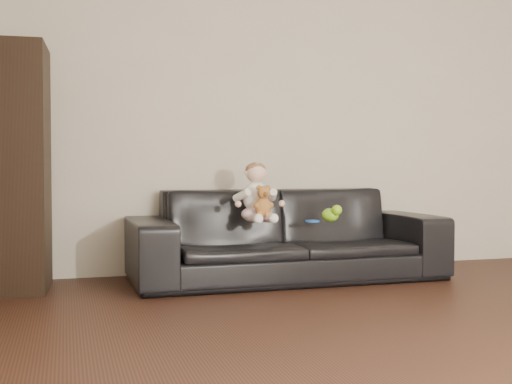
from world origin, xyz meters
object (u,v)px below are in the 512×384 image
object	(u,v)px
baby	(256,196)
teddy_bear	(263,202)
toy_green	(330,215)
toy_rattle	(330,217)
toy_blue_disc	(312,221)
cabinet	(16,168)
sofa	(287,234)

from	to	relation	value
baby	teddy_bear	distance (m)	0.14
toy_green	toy_rattle	distance (m)	0.02
baby	toy_rattle	xyz separation A→B (m)	(0.53, -0.11, -0.16)
toy_blue_disc	toy_green	bearing A→B (deg)	-13.64
baby	toy_green	distance (m)	0.56
teddy_bear	toy_rattle	size ratio (longest dim) A/B	3.27
toy_green	teddy_bear	bearing A→B (deg)	-178.38
toy_green	toy_blue_disc	bearing A→B (deg)	166.36
teddy_bear	toy_blue_disc	world-z (taller)	teddy_bear
cabinet	toy_blue_disc	world-z (taller)	cabinet
teddy_bear	toy_rattle	world-z (taller)	teddy_bear
toy_rattle	toy_blue_disc	xyz separation A→B (m)	(-0.13, 0.03, -0.03)
cabinet	toy_rattle	size ratio (longest dim) A/B	24.84
sofa	toy_blue_disc	xyz separation A→B (m)	(0.13, -0.21, 0.11)
cabinet	toy_rattle	xyz separation A→B (m)	(2.18, -0.34, -0.36)
toy_rattle	toy_green	bearing A→B (deg)	-105.50
sofa	cabinet	distance (m)	1.99
cabinet	toy_rattle	bearing A→B (deg)	-5.34
baby	toy_blue_disc	bearing A→B (deg)	-18.26
cabinet	toy_blue_disc	xyz separation A→B (m)	(2.05, -0.31, -0.38)
toy_blue_disc	toy_rattle	bearing A→B (deg)	-11.43
toy_green	baby	bearing A→B (deg)	167.30
baby	teddy_bear	world-z (taller)	baby
teddy_bear	cabinet	bearing A→B (deg)	159.85
toy_green	toy_rattle	size ratio (longest dim) A/B	2.15
sofa	toy_green	size ratio (longest dim) A/B	16.00
teddy_bear	toy_rattle	bearing A→B (deg)	-5.85
cabinet	toy_green	bearing A→B (deg)	-5.47
toy_rattle	toy_blue_disc	size ratio (longest dim) A/B	0.64
baby	teddy_bear	xyz separation A→B (m)	(0.01, -0.13, -0.03)
sofa	baby	world-z (taller)	baby
toy_rattle	toy_blue_disc	bearing A→B (deg)	168.57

